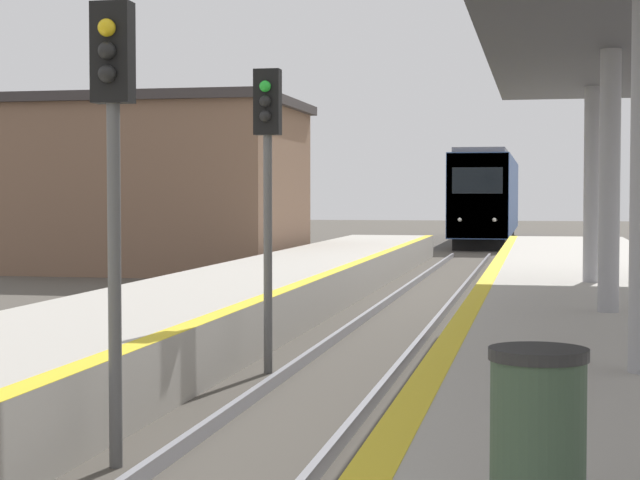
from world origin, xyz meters
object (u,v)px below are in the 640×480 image
Objects in this scene: train at (488,198)px; trash_bin at (538,432)px; signal_near at (113,142)px; signal_mid at (267,160)px.

train reaches higher than trash_bin.
train is 4.88× the size of signal_near.
train is at bearing 88.62° from signal_near.
signal_mid is at bearing 89.06° from signal_near.
train reaches higher than signal_near.
trash_bin is at bearing -87.07° from train.
signal_mid is 4.90× the size of trash_bin.
train is 47.50m from signal_near.
train is at bearing 88.57° from signal_mid.
signal_near is at bearing -91.38° from train.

